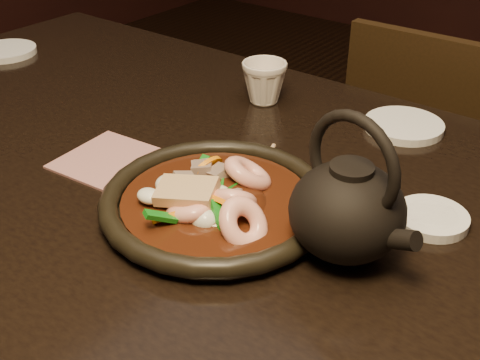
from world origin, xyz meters
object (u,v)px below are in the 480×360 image
Objects in this scene: table at (194,227)px; tea_cup at (264,81)px; teapot at (348,207)px; plate at (217,202)px; chair at (431,180)px.

tea_cup reaches higher than table.
plate is at bearing -160.40° from teapot.
tea_cup is at bearing 64.85° from chair.
plate is 0.18m from teapot.
teapot is (0.25, -0.01, 0.14)m from table.
tea_cup is 0.45m from teapot.
table is at bearing -74.01° from tea_cup.
plate is at bearing -24.86° from table.
chair reaches higher than table.
teapot reaches higher than table.
chair is (0.11, 0.71, -0.22)m from table.
plate is (-0.04, -0.74, 0.31)m from chair.
table is at bearing 80.44° from chair.
table is 0.32m from tea_cup.
tea_cup is at bearing 150.02° from teapot.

